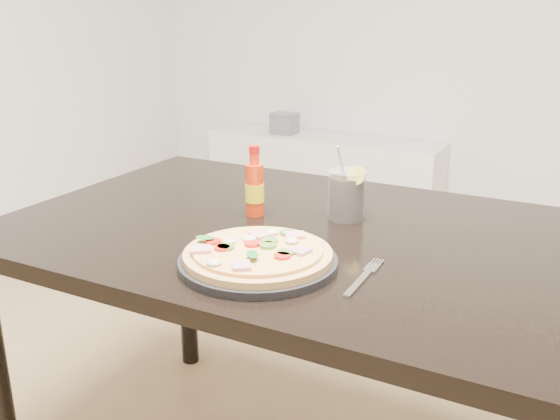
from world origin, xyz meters
The scene contains 8 objects.
dining_table centered at (0.08, -0.02, 0.67)m, with size 1.40×0.90×0.75m.
plate centered at (0.09, -0.26, 0.76)m, with size 0.32×0.32×0.02m, color black.
pizza centered at (0.09, -0.26, 0.78)m, with size 0.30×0.30×0.03m.
hot_sauce_bottle centered at (-0.07, 0.01, 0.82)m, with size 0.05×0.05×0.17m.
cola_cup centered at (0.13, 0.09, 0.81)m, with size 0.10×0.09×0.18m.
fork centered at (0.30, -0.21, 0.75)m, with size 0.02×0.19×0.00m.
media_console centered at (-0.80, 2.07, 0.25)m, with size 1.40×0.34×0.50m, color white.
cd_stack centered at (-1.05, 2.05, 0.56)m, with size 0.14×0.12×0.13m.
Camera 1 is at (0.66, -1.25, 1.24)m, focal length 40.00 mm.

